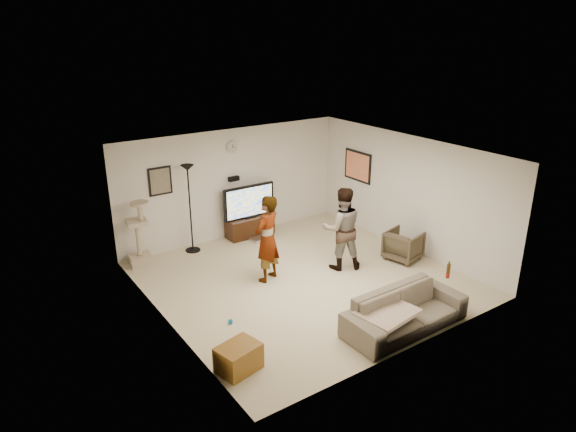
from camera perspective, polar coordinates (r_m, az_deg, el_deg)
floor at (r=10.05m, az=1.72°, el=-7.07°), size 5.50×5.50×0.02m
ceiling at (r=9.16m, az=1.89°, el=7.05°), size 5.50×5.50×0.02m
wall_back at (r=11.74m, az=-6.15°, el=3.60°), size 5.50×0.04×2.50m
wall_front at (r=7.68m, az=14.07°, el=-6.36°), size 5.50×0.04×2.50m
wall_left at (r=8.33m, az=-13.71°, el=-4.14°), size 0.04×5.50×2.50m
wall_right at (r=11.29m, az=13.16°, el=2.48°), size 0.04×5.50×2.50m
wall_clock at (r=11.50m, az=-6.24°, el=7.62°), size 0.26×0.04×0.26m
wall_speaker at (r=11.65m, az=-6.03°, el=4.14°), size 0.25×0.10×0.10m
picture_back at (r=10.96m, az=-14.00°, el=3.78°), size 0.42×0.03×0.52m
picture_right at (r=12.29m, az=7.73°, el=5.51°), size 0.03×0.78×0.62m
tv_stand at (r=12.00m, az=-4.28°, el=-1.13°), size 1.11×0.45×0.46m
console_box at (r=11.77m, az=-3.15°, el=-2.57°), size 0.40×0.30×0.07m
tv at (r=11.79m, az=-4.35°, el=1.62°), size 1.27×0.08×0.76m
tv_screen at (r=11.75m, az=-4.24°, el=1.57°), size 1.17×0.01×0.66m
floor_lamp at (r=11.09m, az=-10.80°, el=0.75°), size 0.32×0.32×1.92m
cat_tree at (r=10.79m, az=-16.33°, el=-1.89°), size 0.48×0.48×1.36m
person_left at (r=9.69m, az=-2.31°, el=-2.53°), size 0.73×0.62×1.70m
person_right at (r=10.23m, az=5.98°, el=-1.39°), size 1.02×0.93×1.69m
sofa at (r=8.61m, az=12.86°, el=-10.23°), size 2.14×0.85×0.62m
throw_blanket at (r=8.29m, az=10.95°, el=-10.48°), size 0.99×0.82×0.06m
beer_bottle at (r=9.09m, az=17.35°, el=-5.85°), size 0.06×0.06×0.25m
armchair at (r=11.01m, az=12.68°, el=-3.19°), size 0.82×0.81×0.62m
side_table at (r=7.59m, az=-5.51°, el=-15.39°), size 0.67×0.56×0.39m
toy_ball at (r=8.70m, az=-6.40°, el=-11.54°), size 0.08×0.08×0.08m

